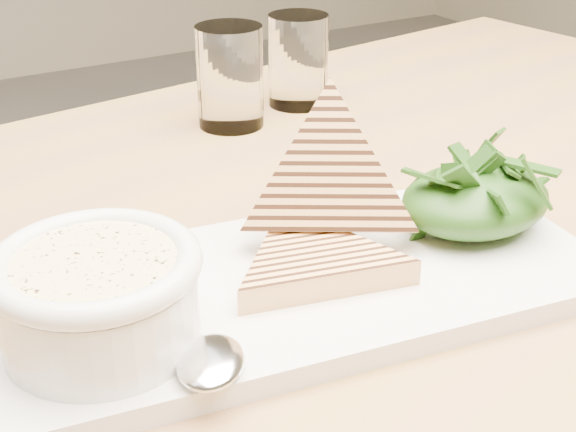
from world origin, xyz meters
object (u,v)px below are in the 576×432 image
soup_bowl (100,308)px  glass_near (230,77)px  glass_far (298,60)px  table_top (393,239)px  platter (303,284)px

soup_bowl → glass_near: size_ratio=1.10×
glass_near → glass_far: 0.09m
soup_bowl → table_top: bearing=13.7°
platter → table_top: bearing=25.9°
soup_bowl → glass_far: bearing=45.1°
table_top → glass_far: bearing=74.4°
soup_bowl → platter: bearing=1.8°
glass_near → glass_far: glass_near is taller
glass_near → glass_far: size_ratio=1.04×
table_top → glass_far: 0.29m
platter → soup_bowl: bearing=-178.2°
platter → glass_far: (0.20, 0.33, 0.04)m
soup_bowl → glass_near: bearing=52.4°
table_top → soup_bowl: bearing=-166.3°
glass_far → soup_bowl: bearing=-134.9°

